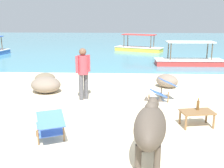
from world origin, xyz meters
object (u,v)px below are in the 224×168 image
at_px(deck_chair_near, 50,125).
at_px(boat_yellow, 139,48).
at_px(bottle, 198,105).
at_px(person_standing, 83,70).
at_px(low_bench_table, 197,114).
at_px(cow, 150,125).
at_px(boat_red, 189,60).
at_px(deck_chair_far, 163,88).

bearing_deg(deck_chair_near, boat_yellow, -32.65).
height_order(bottle, person_standing, person_standing).
bearing_deg(low_bench_table, cow, -137.90).
relative_size(cow, low_bench_table, 2.29).
xyz_separation_m(bottle, person_standing, (-3.04, 1.88, 0.45)).
xyz_separation_m(boat_yellow, boat_red, (2.45, -5.98, 0.00)).
xyz_separation_m(low_bench_table, bottle, (0.03, 0.09, 0.18)).
bearing_deg(boat_yellow, cow, 110.72).
xyz_separation_m(bottle, boat_red, (1.75, 8.40, -0.25)).
relative_size(bottle, boat_red, 0.08).
bearing_deg(low_bench_table, boat_yellow, 82.41).
relative_size(low_bench_table, bottle, 2.79).
xyz_separation_m(low_bench_table, boat_yellow, (-0.67, 14.48, -0.07)).
relative_size(deck_chair_far, boat_red, 0.24).
height_order(low_bench_table, deck_chair_near, deck_chair_near).
bearing_deg(boat_red, deck_chair_far, 70.00).
bearing_deg(boat_yellow, deck_chair_near, 103.41).
relative_size(cow, boat_yellow, 0.49).
bearing_deg(boat_red, low_bench_table, 77.59).
relative_size(bottle, deck_chair_near, 0.32).
relative_size(person_standing, boat_red, 0.44).
distance_m(cow, bottle, 2.17).
height_order(cow, boat_yellow, boat_yellow).
bearing_deg(bottle, boat_red, 78.25).
bearing_deg(deck_chair_far, cow, 62.43).
xyz_separation_m(cow, bottle, (1.29, 1.73, -0.20)).
bearing_deg(deck_chair_near, cow, -131.55).
relative_size(cow, boat_red, 0.51).
relative_size(deck_chair_far, person_standing, 0.55).
height_order(deck_chair_far, boat_yellow, boat_yellow).
xyz_separation_m(deck_chair_near, boat_red, (5.01, 9.48, -0.13)).
distance_m(low_bench_table, deck_chair_far, 2.06).
relative_size(low_bench_table, person_standing, 0.51).
bearing_deg(boat_yellow, boat_red, 135.08).
relative_size(low_bench_table, deck_chair_near, 0.90).
xyz_separation_m(bottle, deck_chair_near, (-3.26, -1.07, -0.12)).
height_order(deck_chair_near, boat_red, boat_red).
distance_m(bottle, deck_chair_near, 3.44).
bearing_deg(person_standing, boat_yellow, -51.21).
height_order(low_bench_table, person_standing, person_standing).
bearing_deg(low_bench_table, deck_chair_near, -173.34).
relative_size(bottle, boat_yellow, 0.08).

